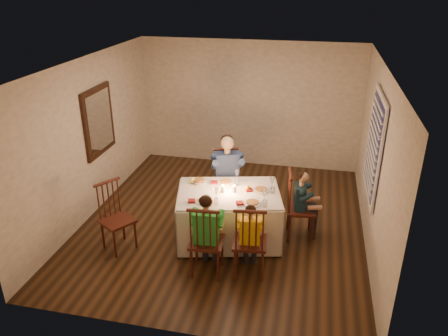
% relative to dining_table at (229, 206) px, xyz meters
% --- Properties ---
extents(ground, '(5.00, 5.00, 0.00)m').
position_rel_dining_table_xyz_m(ground, '(-0.18, 0.45, -0.57)').
color(ground, black).
rests_on(ground, ground).
extents(wall_left, '(0.02, 5.00, 2.60)m').
position_rel_dining_table_xyz_m(wall_left, '(-2.43, 0.45, 0.73)').
color(wall_left, silver).
rests_on(wall_left, ground).
extents(wall_right, '(0.02, 5.00, 2.60)m').
position_rel_dining_table_xyz_m(wall_right, '(2.07, 0.45, 0.73)').
color(wall_right, silver).
rests_on(wall_right, ground).
extents(wall_back, '(4.50, 0.02, 2.60)m').
position_rel_dining_table_xyz_m(wall_back, '(-0.18, 2.95, 0.73)').
color(wall_back, silver).
rests_on(wall_back, ground).
extents(ceiling, '(5.00, 5.00, 0.00)m').
position_rel_dining_table_xyz_m(ceiling, '(-0.18, 0.45, 2.03)').
color(ceiling, white).
rests_on(ceiling, wall_back).
extents(dining_table, '(1.74, 1.43, 0.77)m').
position_rel_dining_table_xyz_m(dining_table, '(0.00, 0.00, 0.00)').
color(dining_table, white).
rests_on(dining_table, ground).
extents(chair_adult, '(0.56, 0.55, 1.09)m').
position_rel_dining_table_xyz_m(chair_adult, '(-0.20, 0.84, -0.57)').
color(chair_adult, black).
rests_on(chair_adult, ground).
extents(chair_near_left, '(0.48, 0.46, 1.09)m').
position_rel_dining_table_xyz_m(chair_near_left, '(-0.12, -0.88, -0.57)').
color(chair_near_left, black).
rests_on(chair_near_left, ground).
extents(chair_near_right, '(0.49, 0.47, 1.09)m').
position_rel_dining_table_xyz_m(chair_near_right, '(0.45, -0.77, -0.57)').
color(chair_near_right, black).
rests_on(chair_near_right, ground).
extents(chair_end, '(0.48, 0.50, 1.09)m').
position_rel_dining_table_xyz_m(chair_end, '(1.07, 0.28, -0.57)').
color(chair_end, black).
rests_on(chair_end, ground).
extents(chair_extra, '(0.58, 0.59, 1.06)m').
position_rel_dining_table_xyz_m(chair_extra, '(-1.54, -0.61, -0.57)').
color(chair_extra, black).
rests_on(chair_extra, ground).
extents(adult, '(0.66, 0.63, 1.37)m').
position_rel_dining_table_xyz_m(adult, '(-0.20, 0.84, -0.57)').
color(adult, '#324B7E').
rests_on(adult, ground).
extents(child_green, '(0.46, 0.42, 1.20)m').
position_rel_dining_table_xyz_m(child_green, '(-0.12, -0.88, -0.57)').
color(child_green, green).
rests_on(child_green, ground).
extents(child_yellow, '(0.39, 0.36, 1.07)m').
position_rel_dining_table_xyz_m(child_yellow, '(0.45, -0.77, -0.57)').
color(child_yellow, yellow).
rests_on(child_yellow, ground).
extents(child_teal, '(0.39, 0.42, 1.11)m').
position_rel_dining_table_xyz_m(child_teal, '(1.07, 0.28, -0.57)').
color(child_teal, '#18303C').
rests_on(child_teal, ground).
extents(setting_adult, '(0.31, 0.31, 0.02)m').
position_rel_dining_table_xyz_m(setting_adult, '(-0.11, 0.29, 0.24)').
color(setting_adult, silver).
rests_on(setting_adult, dining_table).
extents(setting_green, '(0.31, 0.31, 0.02)m').
position_rel_dining_table_xyz_m(setting_green, '(-0.28, -0.36, 0.24)').
color(setting_green, silver).
rests_on(setting_green, dining_table).
extents(setting_yellow, '(0.31, 0.31, 0.02)m').
position_rel_dining_table_xyz_m(setting_yellow, '(0.40, -0.28, 0.24)').
color(setting_yellow, silver).
rests_on(setting_yellow, dining_table).
extents(setting_teal, '(0.31, 0.31, 0.02)m').
position_rel_dining_table_xyz_m(setting_teal, '(0.46, 0.15, 0.24)').
color(setting_teal, silver).
rests_on(setting_teal, dining_table).
extents(candle_left, '(0.06, 0.06, 0.10)m').
position_rel_dining_table_xyz_m(candle_left, '(-0.09, -0.02, 0.28)').
color(candle_left, silver).
rests_on(candle_left, dining_table).
extents(candle_right, '(0.06, 0.06, 0.10)m').
position_rel_dining_table_xyz_m(candle_right, '(0.08, 0.02, 0.28)').
color(candle_right, silver).
rests_on(candle_right, dining_table).
extents(squash, '(0.09, 0.09, 0.09)m').
position_rel_dining_table_xyz_m(squash, '(-0.62, 0.18, 0.27)').
color(squash, '#F2EE3F').
rests_on(squash, dining_table).
extents(orange_fruit, '(0.08, 0.08, 0.08)m').
position_rel_dining_table_xyz_m(orange_fruit, '(0.26, 0.12, 0.27)').
color(orange_fruit, orange).
rests_on(orange_fruit, dining_table).
extents(serving_bowl, '(0.23, 0.23, 0.05)m').
position_rel_dining_table_xyz_m(serving_bowl, '(-0.51, 0.20, 0.25)').
color(serving_bowl, silver).
rests_on(serving_bowl, dining_table).
extents(wall_mirror, '(0.06, 0.95, 1.15)m').
position_rel_dining_table_xyz_m(wall_mirror, '(-2.40, 0.75, 0.93)').
color(wall_mirror, black).
rests_on(wall_mirror, wall_left).
extents(window_blinds, '(0.07, 1.34, 1.54)m').
position_rel_dining_table_xyz_m(window_blinds, '(2.02, 0.55, 0.93)').
color(window_blinds, '#0D1136').
rests_on(window_blinds, wall_right).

